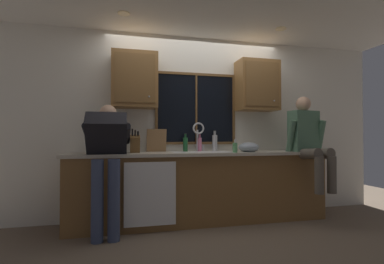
{
  "coord_description": "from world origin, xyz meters",
  "views": [
    {
      "loc": [
        -1.01,
        -3.97,
        1.12
      ],
      "look_at": [
        -0.13,
        -0.3,
        1.19
      ],
      "focal_mm": 26.81,
      "sensor_mm": 36.0,
      "label": 1
    }
  ],
  "objects_px": {
    "soap_dispenser": "(235,147)",
    "bottle_tall_clear": "(185,144)",
    "cutting_board": "(156,140)",
    "person_sitting_on_counter": "(308,138)",
    "mixing_bowl": "(249,147)",
    "bottle_green_glass": "(215,142)",
    "bottle_amber_small": "(200,144)",
    "person_standing": "(107,152)",
    "knife_block": "(135,144)"
  },
  "relations": [
    {
      "from": "knife_block",
      "to": "bottle_tall_clear",
      "type": "height_order",
      "value": "knife_block"
    },
    {
      "from": "soap_dispenser",
      "to": "bottle_tall_clear",
      "type": "relative_size",
      "value": 0.7
    },
    {
      "from": "cutting_board",
      "to": "soap_dispenser",
      "type": "relative_size",
      "value": 1.78
    },
    {
      "from": "person_sitting_on_counter",
      "to": "cutting_board",
      "type": "distance_m",
      "value": 2.05
    },
    {
      "from": "knife_block",
      "to": "bottle_tall_clear",
      "type": "distance_m",
      "value": 0.7
    },
    {
      "from": "knife_block",
      "to": "bottle_tall_clear",
      "type": "bearing_deg",
      "value": 10.8
    },
    {
      "from": "knife_block",
      "to": "cutting_board",
      "type": "height_order",
      "value": "cutting_board"
    },
    {
      "from": "person_sitting_on_counter",
      "to": "bottle_tall_clear",
      "type": "height_order",
      "value": "person_sitting_on_counter"
    },
    {
      "from": "mixing_bowl",
      "to": "bottle_green_glass",
      "type": "distance_m",
      "value": 0.49
    },
    {
      "from": "person_standing",
      "to": "knife_block",
      "type": "bearing_deg",
      "value": 44.93
    },
    {
      "from": "cutting_board",
      "to": "bottle_tall_clear",
      "type": "xyz_separation_m",
      "value": [
        0.39,
        -0.05,
        -0.05
      ]
    },
    {
      "from": "person_sitting_on_counter",
      "to": "cutting_board",
      "type": "bearing_deg",
      "value": 166.24
    },
    {
      "from": "person_sitting_on_counter",
      "to": "mixing_bowl",
      "type": "bearing_deg",
      "value": 168.95
    },
    {
      "from": "mixing_bowl",
      "to": "bottle_green_glass",
      "type": "bearing_deg",
      "value": 139.21
    },
    {
      "from": "cutting_board",
      "to": "soap_dispenser",
      "type": "xyz_separation_m",
      "value": [
        0.96,
        -0.43,
        -0.09
      ]
    },
    {
      "from": "soap_dispenser",
      "to": "bottle_tall_clear",
      "type": "distance_m",
      "value": 0.69
    },
    {
      "from": "person_standing",
      "to": "soap_dispenser",
      "type": "relative_size",
      "value": 8.66
    },
    {
      "from": "cutting_board",
      "to": "soap_dispenser",
      "type": "height_order",
      "value": "cutting_board"
    },
    {
      "from": "bottle_tall_clear",
      "to": "person_sitting_on_counter",
      "type": "bearing_deg",
      "value": -15.16
    },
    {
      "from": "knife_block",
      "to": "mixing_bowl",
      "type": "height_order",
      "value": "knife_block"
    },
    {
      "from": "person_standing",
      "to": "person_sitting_on_counter",
      "type": "distance_m",
      "value": 2.62
    },
    {
      "from": "person_sitting_on_counter",
      "to": "bottle_amber_small",
      "type": "height_order",
      "value": "person_sitting_on_counter"
    },
    {
      "from": "person_sitting_on_counter",
      "to": "mixing_bowl",
      "type": "distance_m",
      "value": 0.82
    },
    {
      "from": "bottle_green_glass",
      "to": "bottle_tall_clear",
      "type": "height_order",
      "value": "bottle_green_glass"
    },
    {
      "from": "bottle_green_glass",
      "to": "bottle_amber_small",
      "type": "height_order",
      "value": "bottle_green_glass"
    },
    {
      "from": "person_standing",
      "to": "bottle_green_glass",
      "type": "xyz_separation_m",
      "value": [
        1.44,
        0.5,
        0.1
      ]
    },
    {
      "from": "cutting_board",
      "to": "bottle_green_glass",
      "type": "bearing_deg",
      "value": -0.82
    },
    {
      "from": "mixing_bowl",
      "to": "cutting_board",
      "type": "bearing_deg",
      "value": 164.47
    },
    {
      "from": "knife_block",
      "to": "bottle_green_glass",
      "type": "bearing_deg",
      "value": 8.75
    },
    {
      "from": "bottle_green_glass",
      "to": "bottle_tall_clear",
      "type": "bearing_deg",
      "value": -174.53
    },
    {
      "from": "bottle_tall_clear",
      "to": "person_standing",
      "type": "bearing_deg",
      "value": -155.71
    },
    {
      "from": "person_sitting_on_counter",
      "to": "knife_block",
      "type": "bearing_deg",
      "value": 172.43
    },
    {
      "from": "soap_dispenser",
      "to": "bottle_green_glass",
      "type": "bearing_deg",
      "value": 108.43
    },
    {
      "from": "mixing_bowl",
      "to": "bottle_tall_clear",
      "type": "distance_m",
      "value": 0.85
    },
    {
      "from": "person_sitting_on_counter",
      "to": "bottle_green_glass",
      "type": "relative_size",
      "value": 4.27
    },
    {
      "from": "person_standing",
      "to": "cutting_board",
      "type": "height_order",
      "value": "person_standing"
    },
    {
      "from": "bottle_amber_small",
      "to": "person_standing",
      "type": "bearing_deg",
      "value": -158.21
    },
    {
      "from": "soap_dispenser",
      "to": "person_standing",
      "type": "bearing_deg",
      "value": -177.02
    },
    {
      "from": "person_standing",
      "to": "cutting_board",
      "type": "distance_m",
      "value": 0.81
    },
    {
      "from": "mixing_bowl",
      "to": "soap_dispenser",
      "type": "xyz_separation_m",
      "value": [
        -0.23,
        -0.09,
        0.01
      ]
    },
    {
      "from": "bottle_amber_small",
      "to": "bottle_green_glass",
      "type": "bearing_deg",
      "value": 2.36
    },
    {
      "from": "bottle_green_glass",
      "to": "soap_dispenser",
      "type": "bearing_deg",
      "value": -71.57
    },
    {
      "from": "person_standing",
      "to": "mixing_bowl",
      "type": "xyz_separation_m",
      "value": [
        1.82,
        0.18,
        0.04
      ]
    },
    {
      "from": "bottle_tall_clear",
      "to": "bottle_amber_small",
      "type": "relative_size",
      "value": 1.01
    },
    {
      "from": "person_sitting_on_counter",
      "to": "bottle_amber_small",
      "type": "bearing_deg",
      "value": 161.47
    },
    {
      "from": "knife_block",
      "to": "mixing_bowl",
      "type": "distance_m",
      "value": 1.5
    },
    {
      "from": "knife_block",
      "to": "mixing_bowl",
      "type": "bearing_deg",
      "value": -5.69
    },
    {
      "from": "person_standing",
      "to": "mixing_bowl",
      "type": "relative_size",
      "value": 5.6
    },
    {
      "from": "soap_dispenser",
      "to": "bottle_tall_clear",
      "type": "height_order",
      "value": "bottle_tall_clear"
    },
    {
      "from": "soap_dispenser",
      "to": "person_sitting_on_counter",
      "type": "bearing_deg",
      "value": -3.42
    }
  ]
}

